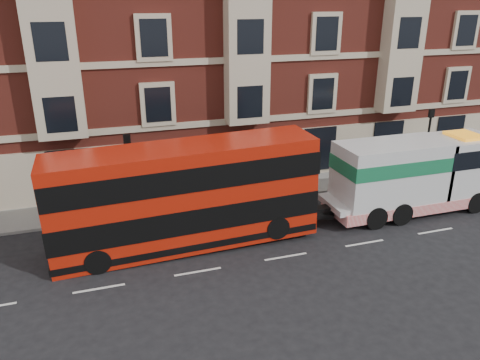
% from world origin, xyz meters
% --- Properties ---
extents(ground, '(120.00, 120.00, 0.00)m').
position_xyz_m(ground, '(0.00, 0.00, 0.00)').
color(ground, black).
rests_on(ground, ground).
extents(sidewalk, '(90.00, 3.00, 0.15)m').
position_xyz_m(sidewalk, '(0.00, 7.50, 0.07)').
color(sidewalk, slate).
rests_on(sidewalk, ground).
extents(victorian_terrace, '(45.00, 12.00, 20.40)m').
position_xyz_m(victorian_terrace, '(0.50, 15.00, 10.07)').
color(victorian_terrace, maroon).
rests_on(victorian_terrace, ground).
extents(lamp_post_west, '(0.35, 0.15, 4.35)m').
position_xyz_m(lamp_post_west, '(-6.00, 6.20, 2.68)').
color(lamp_post_west, black).
rests_on(lamp_post_west, sidewalk).
extents(lamp_post_east, '(0.35, 0.15, 4.35)m').
position_xyz_m(lamp_post_east, '(12.00, 6.20, 2.68)').
color(lamp_post_east, black).
rests_on(lamp_post_east, sidewalk).
extents(double_decker_bus, '(11.86, 2.72, 4.80)m').
position_xyz_m(double_decker_bus, '(-3.94, 2.41, 2.54)').
color(double_decker_bus, '#B61A0A').
rests_on(double_decker_bus, ground).
extents(tow_truck, '(9.50, 2.81, 3.96)m').
position_xyz_m(tow_truck, '(8.12, 2.41, 2.10)').
color(tow_truck, silver).
rests_on(tow_truck, ground).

